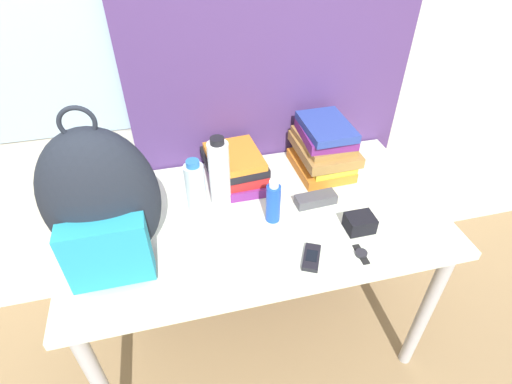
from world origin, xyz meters
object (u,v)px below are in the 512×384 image
wristwatch (361,254)px  cell_phone (312,257)px  water_bottle (195,186)px  book_stack_center (324,147)px  sunglasses_case (316,199)px  sports_bottle (219,173)px  backpack (102,205)px  book_stack_left (236,167)px  sunscreen_bottle (273,202)px  camera_pouch (360,223)px

wristwatch → cell_phone: bearing=172.7°
water_bottle → wristwatch: bearing=-36.8°
book_stack_center → sunglasses_case: (-0.10, -0.20, -0.08)m
wristwatch → sports_bottle: bearing=136.6°
backpack → book_stack_left: bearing=35.2°
water_bottle → wristwatch: 0.60m
cell_phone → sunglasses_case: bearing=66.9°
water_bottle → sunscreen_bottle: 0.28m
book_stack_left → cell_phone: book_stack_left is taller
water_bottle → cell_phone: bearing=-46.8°
water_bottle → camera_pouch: 0.57m
sunglasses_case → camera_pouch: 0.19m
book_stack_left → sunscreen_bottle: (0.08, -0.25, 0.02)m
backpack → book_stack_left: backpack is taller
book_stack_center → wristwatch: size_ratio=3.33×
water_bottle → cell_phone: 0.46m
sports_bottle → backpack: bearing=-151.7°
book_stack_left → camera_pouch: 0.51m
book_stack_center → cell_phone: (-0.21, -0.45, -0.09)m
water_bottle → wristwatch: water_bottle is taller
sports_bottle → book_stack_center: bearing=13.9°
water_bottle → cell_phone: (0.31, -0.33, -0.09)m
book_stack_left → sunscreen_bottle: sunscreen_bottle is taller
sports_bottle → wristwatch: bearing=-43.4°
backpack → book_stack_left: 0.56m
cell_phone → wristwatch: size_ratio=1.40×
book_stack_center → wristwatch: bearing=-95.7°
sunglasses_case → wristwatch: size_ratio=1.83×
book_stack_center → sunglasses_case: bearing=-116.7°
sunglasses_case → camera_pouch: size_ratio=1.63×
book_stack_left → sunglasses_case: 0.33m
sunglasses_case → cell_phone: bearing=-113.1°
book_stack_center → camera_pouch: book_stack_center is taller
book_stack_left → wristwatch: size_ratio=3.23×
camera_pouch → wristwatch: size_ratio=1.12×
sports_bottle → sunscreen_bottle: 0.21m
water_bottle → sunglasses_case: size_ratio=1.33×
sunscreen_bottle → sunglasses_case: bearing=14.5°
backpack → cell_phone: backpack is taller
book_stack_left → sports_bottle: 0.16m
sports_bottle → camera_pouch: (0.43, -0.25, -0.10)m
book_stack_left → book_stack_center: 0.36m
water_bottle → camera_pouch: water_bottle is taller
book_stack_left → cell_phone: (0.15, -0.46, -0.05)m
backpack → cell_phone: (0.58, -0.15, -0.21)m
sunscreen_bottle → wristwatch: 0.33m
camera_pouch → sunglasses_case: bearing=120.3°
sunscreen_bottle → wristwatch: sunscreen_bottle is taller
sunscreen_bottle → sunglasses_case: size_ratio=1.09×
sunscreen_bottle → camera_pouch: size_ratio=1.78×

